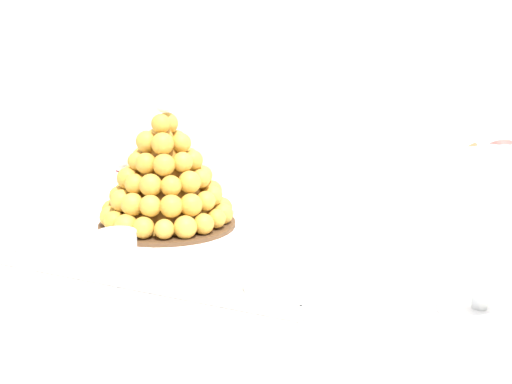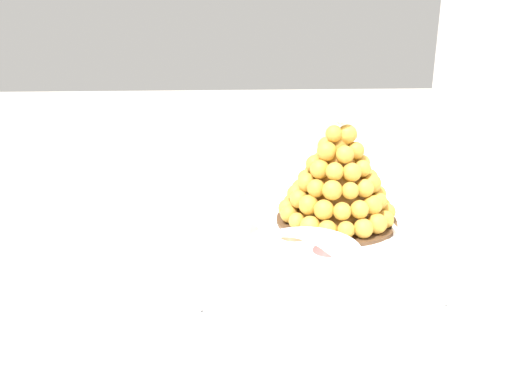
{
  "view_description": "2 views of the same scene",
  "coord_description": "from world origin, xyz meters",
  "views": [
    {
      "loc": [
        0.44,
        -0.83,
        1.1
      ],
      "look_at": [
        0.07,
        -0.03,
        0.89
      ],
      "focal_mm": 44.86,
      "sensor_mm": 36.0,
      "label": 1
    },
    {
      "loc": [
        0.96,
        -0.07,
        1.25
      ],
      "look_at": [
        -0.07,
        -0.02,
        0.87
      ],
      "focal_mm": 41.05,
      "sensor_mm": 36.0,
      "label": 2
    }
  ],
  "objects": [
    {
      "name": "dessert_cup_centre",
      "position": [
        0.1,
        -0.05,
        0.77
      ],
      "size": [
        0.06,
        0.06,
        0.05
      ],
      "color": "silver",
      "rests_on": "serving_tray"
    },
    {
      "name": "macaron_goblet",
      "position": [
        0.38,
        0.01,
        0.89
      ],
      "size": [
        0.12,
        0.12,
        0.24
      ],
      "color": "white",
      "rests_on": "buffet_table"
    },
    {
      "name": "serving_tray",
      "position": [
        -0.14,
        0.07,
        0.75
      ],
      "size": [
        0.65,
        0.39,
        0.02
      ],
      "color": "white",
      "rests_on": "buffet_table"
    },
    {
      "name": "dessert_cup_mid_left",
      "position": [
        -0.15,
        -0.06,
        0.78
      ],
      "size": [
        0.06,
        0.06,
        0.06
      ],
      "color": "silver",
      "rests_on": "serving_tray"
    },
    {
      "name": "croquembouche",
      "position": [
        -0.2,
        0.16,
        0.85
      ],
      "size": [
        0.26,
        0.26,
        0.25
      ],
      "color": "#4C331E",
      "rests_on": "serving_tray"
    },
    {
      "name": "dessert_cup_left",
      "position": [
        -0.38,
        -0.07,
        0.77
      ],
      "size": [
        0.05,
        0.05,
        0.05
      ],
      "color": "silver",
      "rests_on": "serving_tray"
    },
    {
      "name": "wine_glass",
      "position": [
        -0.33,
        0.22,
        0.86
      ],
      "size": [
        0.07,
        0.07,
        0.16
      ],
      "color": "silver",
      "rests_on": "buffet_table"
    },
    {
      "name": "buffet_table",
      "position": [
        0.0,
        0.0,
        0.66
      ],
      "size": [
        1.48,
        0.91,
        0.74
      ],
      "color": "brown",
      "rests_on": "ground_plane"
    }
  ]
}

